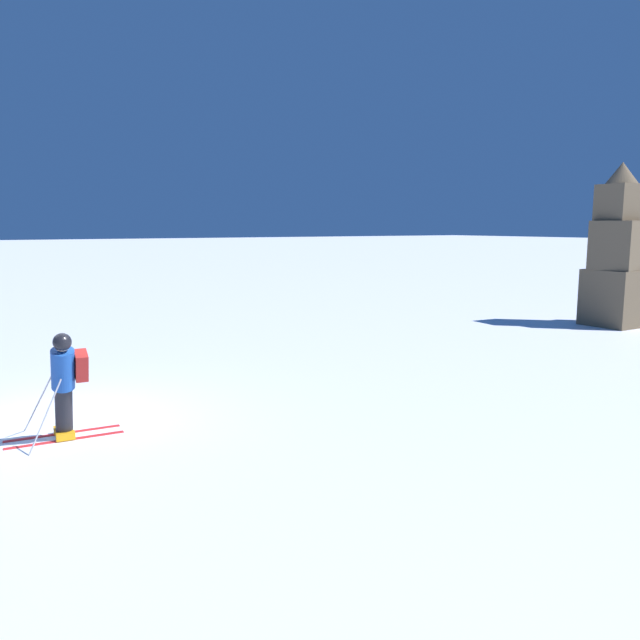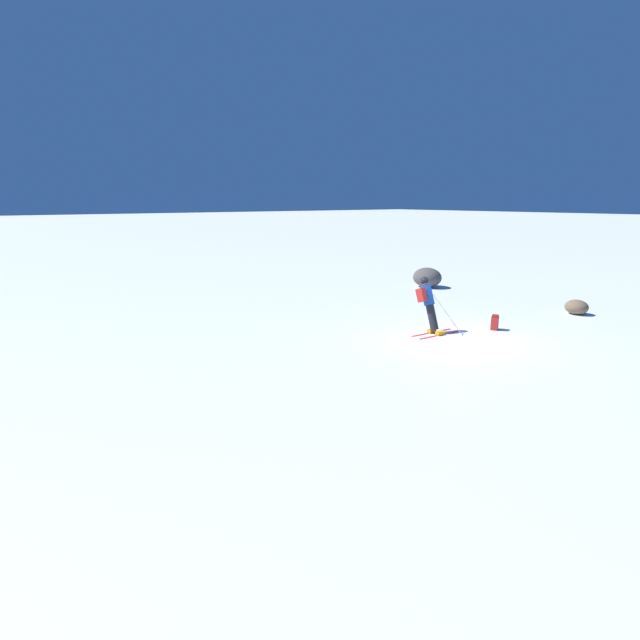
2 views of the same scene
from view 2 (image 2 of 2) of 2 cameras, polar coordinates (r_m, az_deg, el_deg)
name	(u,v)px [view 2 (image 2 of 2)]	position (r m, az deg, el deg)	size (l,w,h in m)	color
ground_plane	(457,340)	(16.02, 15.38, -2.19)	(300.00, 300.00, 0.00)	white
skier	(428,302)	(16.53, 12.28, 2.05)	(1.46, 1.79, 1.83)	red
spare_backpack	(495,323)	(17.56, 19.34, -0.28)	(0.33, 0.37, 0.50)	#AD231E
exposed_boulder_0	(577,307)	(21.17, 27.26, 1.33)	(0.85, 0.73, 0.56)	brown
exposed_boulder_1	(427,277)	(25.25, 12.16, 4.78)	(1.48, 1.26, 0.96)	#4C4742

